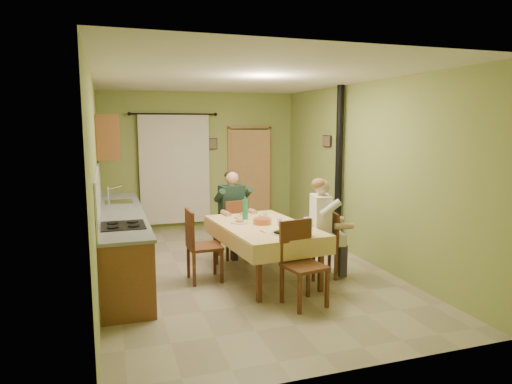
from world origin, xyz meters
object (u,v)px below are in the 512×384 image
object	(u,v)px
man_right	(323,216)
man_far	(233,204)
chair_near	(303,281)
dining_table	(264,251)
chair_far	(233,240)
chair_left	(204,260)
stove_flue	(338,191)
chair_right	(323,257)

from	to	relation	value
man_right	man_far	bearing A→B (deg)	45.62
chair_near	man_right	distance (m)	1.22
dining_table	chair_far	world-z (taller)	chair_far
chair_far	chair_left	bearing A→B (deg)	-134.26
chair_far	dining_table	bearing A→B (deg)	-90.53
chair_near	stove_flue	bearing A→B (deg)	-137.19
chair_left	stove_flue	world-z (taller)	stove_flue
man_far	man_right	world-z (taller)	same
chair_right	chair_left	distance (m)	1.68
man_right	chair_near	bearing A→B (deg)	152.85
dining_table	chair_left	bearing A→B (deg)	166.49
chair_far	stove_flue	world-z (taller)	stove_flue
chair_near	chair_far	bearing A→B (deg)	-93.17
chair_right	chair_near	bearing A→B (deg)	152.27
chair_far	man_far	distance (m)	0.59
dining_table	chair_far	distance (m)	1.09
chair_near	man_far	distance (m)	2.29
dining_table	chair_right	xyz separation A→B (m)	(0.79, -0.27, -0.09)
chair_right	man_right	size ratio (longest dim) A/B	0.67
chair_near	man_far	world-z (taller)	man_far
dining_table	chair_right	distance (m)	0.84
man_right	stove_flue	world-z (taller)	stove_flue
man_right	dining_table	bearing A→B (deg)	82.26
man_right	stove_flue	distance (m)	1.57
dining_table	chair_far	xyz separation A→B (m)	(-0.15, 1.08, -0.09)
chair_far	chair_near	world-z (taller)	chair_near
chair_far	chair_near	xyz separation A→B (m)	(0.27, -2.18, 0.00)
dining_table	chair_near	size ratio (longest dim) A/B	2.00
man_far	stove_flue	bearing A→B (deg)	-11.21
chair_right	chair_left	bearing A→B (deg)	87.65
chair_left	stove_flue	distance (m)	2.79
chair_far	stove_flue	size ratio (longest dim) A/B	0.34
chair_far	chair_right	xyz separation A→B (m)	(0.94, -1.34, -0.00)
chair_far	chair_right	bearing A→B (deg)	-63.36
chair_near	man_far	size ratio (longest dim) A/B	0.73
chair_right	man_far	world-z (taller)	man_far
man_far	stove_flue	world-z (taller)	stove_flue
chair_near	stove_flue	size ratio (longest dim) A/B	0.36
dining_table	chair_left	xyz separation A→B (m)	(-0.84, 0.12, -0.09)
chair_right	chair_left	xyz separation A→B (m)	(-1.63, 0.39, 0.00)
man_far	man_right	xyz separation A→B (m)	(0.93, -1.35, 0.00)
stove_flue	chair_left	bearing A→B (deg)	-160.90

